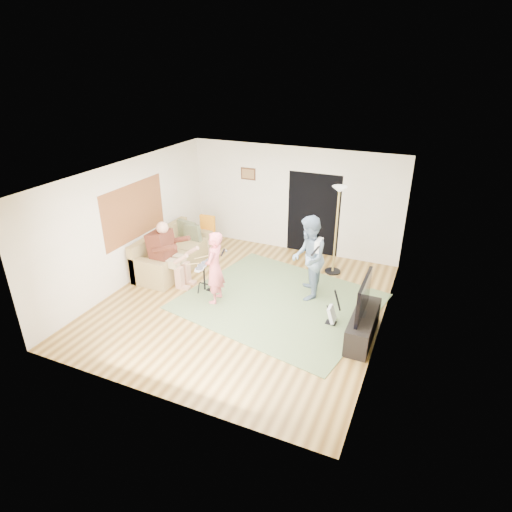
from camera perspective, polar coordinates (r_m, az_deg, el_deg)
The scene contains 19 objects.
floor at distance 8.98m, azimuth -1.67°, elevation -6.16°, with size 6.00×6.00×0.00m, color brown.
walls at distance 8.36m, azimuth -1.78°, elevation 1.78°, with size 5.50×6.00×2.70m, color silver, non-canonical shape.
ceiling at distance 7.92m, azimuth -1.91°, elevation 10.78°, with size 6.00×6.00×0.00m, color white.
window_blinds at distance 9.86m, azimuth -15.93°, elevation 5.74°, with size 2.05×2.05×0.00m, color #97582E.
doorway at distance 10.90m, azimuth 7.66°, elevation 5.54°, with size 2.10×2.10×0.00m, color black.
picture_frame at distance 11.26m, azimuth -1.05°, elevation 10.90°, with size 0.42×0.03×0.32m, color #3F2314.
area_rug at distance 9.01m, azimuth 3.13°, elevation -6.02°, with size 3.72×3.24×0.02m, color #5A7044.
sofa at distance 10.48m, azimuth -11.29°, elevation 0.00°, with size 0.91×2.22×0.90m.
drummer at distance 9.66m, azimuth -11.41°, elevation -0.52°, with size 0.94×0.52×1.44m.
drum_kit at distance 9.35m, azimuth -6.91°, elevation -2.98°, with size 0.35×0.63×0.65m.
singer at distance 8.69m, azimuth -5.55°, elevation -1.59°, with size 0.56×0.37×1.54m, color #E7646D.
microphone at distance 8.44m, azimuth -4.47°, elevation 0.47°, with size 0.06×0.06×0.24m, color black, non-canonical shape.
guitarist at distance 8.85m, azimuth 7.00°, elevation -0.27°, with size 0.87×0.68×1.79m, color #6E87A1.
guitar_held at distance 8.67m, azimuth 8.37°, elevation 1.43°, with size 0.12×0.60×0.26m, color white, non-canonical shape.
guitar_spare at distance 8.31m, azimuth 10.12°, elevation -7.65°, with size 0.27×0.24×0.75m.
torchiere_lamp at distance 9.79m, azimuth 10.79°, elevation 5.40°, with size 0.37×0.37×2.09m.
dining_chair at distance 11.08m, azimuth -6.69°, elevation 2.04°, with size 0.45×0.47×0.99m.
tv_cabinet at distance 8.03m, azimuth 14.06°, elevation -9.03°, with size 0.40×1.40×0.50m, color black.
television at distance 7.73m, azimuth 14.16°, elevation -5.26°, with size 0.06×1.08×0.70m, color black.
Camera 1 is at (3.33, -6.92, 4.65)m, focal length 30.00 mm.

